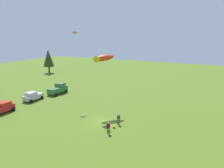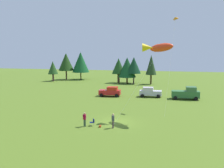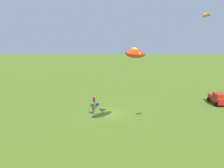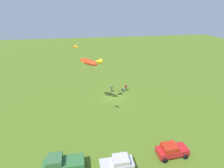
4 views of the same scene
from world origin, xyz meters
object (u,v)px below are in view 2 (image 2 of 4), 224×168
(person_spectator, at_px, (85,118))
(kite_large_fish, at_px, (158,48))
(kite_delta_orange, at_px, (175,19))
(car_red_sedan, at_px, (110,91))
(person_kite_flyer, at_px, (113,120))
(folding_chair, at_px, (93,122))
(truck_green_flatbed, at_px, (186,93))
(car_silver_compact, at_px, (150,92))
(backpack_on_grass, at_px, (100,126))

(person_spectator, bearing_deg, kite_large_fish, 157.26)
(person_spectator, xyz_separation_m, kite_delta_orange, (10.40, 13.06, 12.86))
(kite_delta_orange, bearing_deg, car_red_sedan, 147.93)
(person_kite_flyer, bearing_deg, folding_chair, -30.57)
(kite_delta_orange, bearing_deg, person_spectator, -128.54)
(person_spectator, distance_m, car_red_sedan, 20.52)
(person_spectator, height_order, kite_large_fish, kite_large_fish)
(folding_chair, bearing_deg, kite_large_fish, -179.92)
(car_red_sedan, height_order, truck_green_flatbed, truck_green_flatbed)
(person_kite_flyer, relative_size, person_spectator, 1.00)
(person_spectator, xyz_separation_m, car_red_sedan, (-1.42, 20.47, -0.07))
(car_silver_compact, bearing_deg, truck_green_flatbed, 171.66)
(person_kite_flyer, bearing_deg, kite_delta_orange, -140.66)
(person_spectator, distance_m, truck_green_flatbed, 24.29)
(person_spectator, relative_size, kite_delta_orange, 0.12)
(person_kite_flyer, bearing_deg, car_silver_compact, -119.92)
(car_red_sedan, relative_size, car_silver_compact, 1.02)
(person_spectator, height_order, backpack_on_grass, person_spectator)
(backpack_on_grass, relative_size, truck_green_flatbed, 0.06)
(person_kite_flyer, bearing_deg, car_red_sedan, -98.93)
(folding_chair, xyz_separation_m, kite_large_fish, (7.38, 5.21, 8.95))
(car_silver_compact, distance_m, truck_green_flatbed, 6.82)
(person_spectator, height_order, kite_delta_orange, kite_delta_orange)
(person_spectator, xyz_separation_m, truck_green_flatbed, (13.01, 20.51, 0.08))
(truck_green_flatbed, relative_size, kite_large_fish, 0.49)
(kite_large_fish, bearing_deg, person_kite_flyer, -130.56)
(folding_chair, bearing_deg, kite_delta_orange, -162.40)
(backpack_on_grass, xyz_separation_m, truck_green_flatbed, (11.12, 20.43, 0.99))
(car_red_sedan, bearing_deg, truck_green_flatbed, -2.53)
(person_kite_flyer, bearing_deg, kite_large_fish, -152.98)
(car_silver_compact, bearing_deg, kite_delta_orange, 115.83)
(person_kite_flyer, height_order, kite_delta_orange, kite_delta_orange)
(backpack_on_grass, bearing_deg, car_silver_compact, 78.43)
(car_silver_compact, xyz_separation_m, kite_delta_orange, (4.14, -8.38, 12.93))
(person_kite_flyer, bearing_deg, person_spectator, -20.30)
(car_red_sedan, bearing_deg, person_spectator, -88.70)
(backpack_on_grass, relative_size, kite_large_fish, 0.03)
(person_spectator, xyz_separation_m, car_silver_compact, (6.26, 21.44, -0.07))
(person_kite_flyer, xyz_separation_m, person_spectator, (-3.46, -0.13, 0.00))
(car_red_sedan, bearing_deg, kite_large_fish, -59.46)
(car_red_sedan, bearing_deg, folding_chair, -86.17)
(backpack_on_grass, xyz_separation_m, car_red_sedan, (-3.31, 20.39, 0.84))
(truck_green_flatbed, height_order, kite_large_fish, kite_large_fish)
(kite_large_fish, bearing_deg, car_red_sedan, 123.22)
(car_red_sedan, xyz_separation_m, kite_delta_orange, (11.83, -7.41, 12.93))
(folding_chair, bearing_deg, truck_green_flatbed, -156.44)
(kite_delta_orange, bearing_deg, backpack_on_grass, -123.27)
(folding_chair, xyz_separation_m, person_spectator, (-0.86, -0.50, 0.53))
(folding_chair, relative_size, car_silver_compact, 0.19)
(truck_green_flatbed, relative_size, kite_delta_orange, 0.35)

